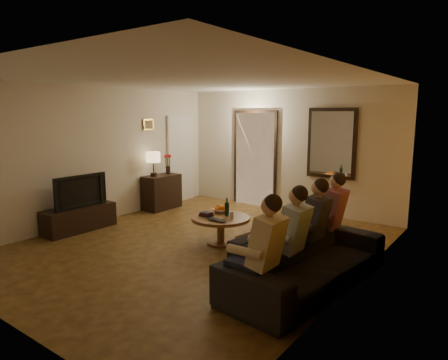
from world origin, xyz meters
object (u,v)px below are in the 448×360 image
Objects in this scene: tv at (77,191)px; dog at (251,241)px; dresser at (162,192)px; person_c at (310,232)px; person_d at (328,222)px; wine_bottle at (227,207)px; sofa at (307,259)px; table_lamp at (153,164)px; person_a at (262,259)px; coffee_table at (221,230)px; tv_stand at (79,219)px; bowl at (220,211)px; person_b at (289,244)px; laptop at (215,221)px.

dog is (3.28, 0.62, -0.45)m from tv.
person_c reaches higher than dresser.
person_d is 1.66m from wine_bottle.
person_c is (-0.10, 0.30, 0.25)m from sofa.
table_lamp reaches higher than tv.
person_a is (-0.10, -0.90, 0.25)m from sofa.
coffee_table is at bearing 137.49° from person_a.
dresser is at bearing 90.00° from table_lamp.
tv is (0.00, 0.00, 0.51)m from tv_stand.
dog is at bearing 126.51° from person_a.
coffee_table is at bearing 20.07° from tv_stand.
bowl is at bearing 162.74° from person_c.
bowl is at bearing 164.58° from dog.
coffee_table is (-1.71, -0.23, -0.38)m from person_d.
tv_stand is 2.78m from wine_bottle.
person_b is at bearing -32.14° from bowl.
wine_bottle reaches higher than laptop.
person_c is 2.14× the size of dog.
coffee_table is 3.04× the size of wine_bottle.
tv_stand is at bearing 100.28° from sofa.
laptop is (2.61, -1.44, 0.09)m from dresser.
sofa is at bearing 3.30° from tv_stand.
dog is (3.28, -1.46, -0.09)m from dresser.
table_lamp is 0.53× the size of tv.
dresser is at bearing 90.00° from tv_stand.
wine_bottle is at bearing 73.43° from sofa.
person_d reaches higher than bowl.
tv is 2.72m from coffee_table.
table_lamp reaches higher than wine_bottle.
tv reaches higher than dog.
wine_bottle is (2.56, 1.02, -0.12)m from tv.
bowl is at bearing -21.95° from dresser.
person_b is 2.14× the size of dog.
person_b reaches higher than bowl.
bowl is (-1.89, 1.19, -0.12)m from person_b.
person_c is (0.00, 0.60, 0.00)m from person_b.
dresser reaches higher than sofa.
dresser is 2.51m from bowl.
person_c and person_d have the same top height.
bowl is (2.33, -0.72, -0.54)m from table_lamp.
person_c is (4.22, 0.55, -0.13)m from tv.
tv is at bearing -90.00° from table_lamp.
tv_stand is 1.28× the size of tv.
dresser is 4.69m from sofa.
table_lamp is 4.65m from person_b.
person_b is 0.60m from person_c.
person_c is 4.63× the size of bowl.
tv_stand is at bearing 171.22° from person_a.
wine_bottle is (-1.66, 1.67, 0.01)m from person_a.
table_lamp reaches higher than tv_stand.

